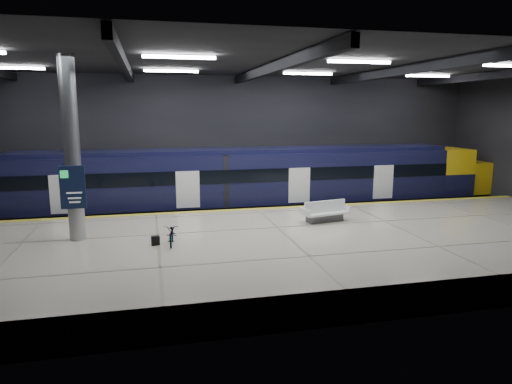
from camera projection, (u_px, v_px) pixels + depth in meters
name	position (u px, v px, depth m)	size (l,w,h in m)	color
ground	(271.00, 245.00, 20.54)	(30.00, 30.00, 0.00)	black
room_shell	(272.00, 117.00, 19.53)	(30.10, 16.10, 8.05)	black
platform	(288.00, 250.00, 18.04)	(30.00, 11.00, 1.10)	beige
safety_strip	(257.00, 209.00, 22.98)	(30.00, 0.40, 0.01)	gold
rails	(246.00, 216.00, 25.79)	(30.00, 1.52, 0.16)	gray
train	(271.00, 181.00, 25.76)	(29.40, 2.84, 3.79)	black
bench	(325.00, 214.00, 20.33)	(2.28, 1.29, 0.95)	#595B60
bicycle	(172.00, 234.00, 16.86)	(0.52, 1.50, 0.79)	#99999E
pannier_bag	(155.00, 241.00, 16.76)	(0.30, 0.18, 0.35)	black
info_column	(72.00, 152.00, 16.97)	(0.90, 0.78, 6.90)	#9EA0A5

